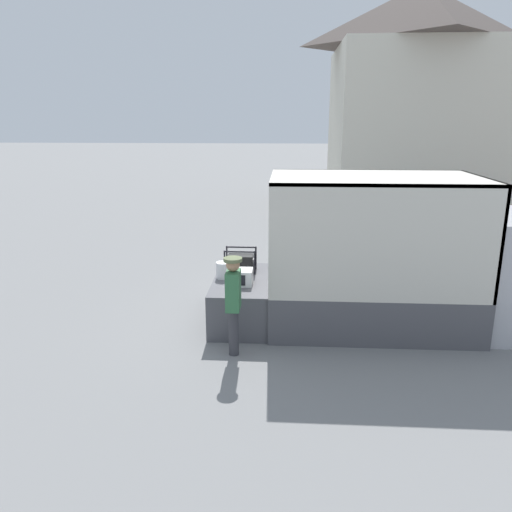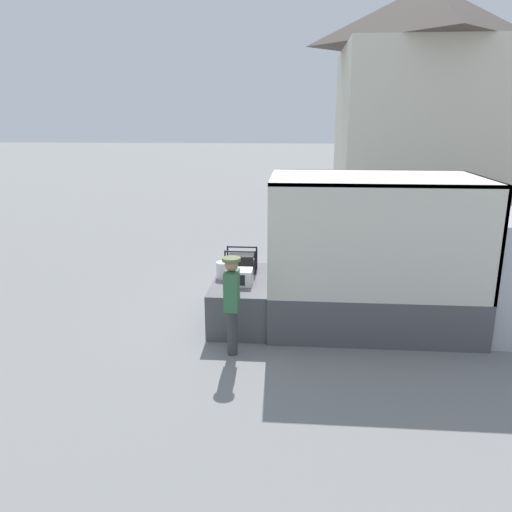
# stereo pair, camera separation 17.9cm
# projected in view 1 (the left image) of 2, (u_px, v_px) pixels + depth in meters

# --- Properties ---
(ground_plane) EXTENTS (160.00, 160.00, 0.00)m
(ground_plane) POSITION_uv_depth(u_px,v_px,m) (270.00, 320.00, 10.58)
(ground_plane) COLOR gray
(box_truck) EXTENTS (6.22, 2.50, 3.05)m
(box_truck) POSITION_uv_depth(u_px,v_px,m) (449.00, 280.00, 10.10)
(box_truck) COLOR #B2B2B7
(box_truck) RESTS_ON ground
(tailgate_deck) EXTENTS (1.18, 2.37, 0.90)m
(tailgate_deck) POSITION_uv_depth(u_px,v_px,m) (242.00, 299.00, 10.49)
(tailgate_deck) COLOR #4C4C51
(tailgate_deck) RESTS_ON ground
(microwave) EXTENTS (0.44, 0.43, 0.31)m
(microwave) POSITION_uv_depth(u_px,v_px,m) (241.00, 277.00, 9.97)
(microwave) COLOR white
(microwave) RESTS_ON tailgate_deck
(portable_generator) EXTENTS (0.68, 0.43, 0.51)m
(portable_generator) POSITION_uv_depth(u_px,v_px,m) (241.00, 263.00, 10.82)
(portable_generator) COLOR black
(portable_generator) RESTS_ON tailgate_deck
(orange_bucket) EXTENTS (0.31, 0.31, 0.34)m
(orange_bucket) POSITION_uv_depth(u_px,v_px,m) (223.00, 270.00, 10.37)
(orange_bucket) COLOR silver
(orange_bucket) RESTS_ON tailgate_deck
(worker_person) EXTENTS (0.33, 0.44, 1.81)m
(worker_person) POSITION_uv_depth(u_px,v_px,m) (233.00, 296.00, 8.73)
(worker_person) COLOR #38383D
(worker_person) RESTS_ON ground
(house_backdrop) EXTENTS (7.63, 7.64, 9.87)m
(house_backdrop) POSITION_uv_depth(u_px,v_px,m) (415.00, 99.00, 23.10)
(house_backdrop) COLOR beige
(house_backdrop) RESTS_ON ground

